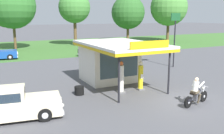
# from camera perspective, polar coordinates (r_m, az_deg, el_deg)

# --- Properties ---
(ground_plane) EXTENTS (300.00, 300.00, 0.00)m
(ground_plane) POSITION_cam_1_polar(r_m,az_deg,el_deg) (15.18, 15.58, -7.50)
(ground_plane) COLOR #4C4C51
(grass_verge_strip) EXTENTS (120.00, 24.00, 0.01)m
(grass_verge_strip) POSITION_cam_1_polar(r_m,az_deg,el_deg) (41.92, -13.32, 4.64)
(grass_verge_strip) COLOR #3D6B2D
(grass_verge_strip) RESTS_ON ground
(service_station_kiosk) EXTENTS (4.50, 7.15, 3.52)m
(service_station_kiosk) POSITION_cam_1_polar(r_m,az_deg,el_deg) (18.43, -0.08, 2.04)
(service_station_kiosk) COLOR silver
(service_station_kiosk) RESTS_ON ground
(gas_pump_nearside) EXTENTS (0.44, 0.44, 2.07)m
(gas_pump_nearside) POSITION_cam_1_polar(r_m,az_deg,el_deg) (15.82, 2.15, -2.69)
(gas_pump_nearside) COLOR slate
(gas_pump_nearside) RESTS_ON ground
(gas_pump_offside) EXTENTS (0.44, 0.44, 1.95)m
(gas_pump_offside) POSITION_cam_1_polar(r_m,az_deg,el_deg) (16.60, 6.67, -2.30)
(gas_pump_offside) COLOR slate
(gas_pump_offside) RESTS_ON ground
(motorcycle_with_rider) EXTENTS (2.19, 0.79, 1.58)m
(motorcycle_with_rider) POSITION_cam_1_polar(r_m,az_deg,el_deg) (14.54, 18.98, -5.85)
(motorcycle_with_rider) COLOR black
(motorcycle_with_rider) RESTS_ON ground
(featured_classic_sedan) EXTENTS (5.45, 2.55, 1.55)m
(featured_classic_sedan) POSITION_cam_1_polar(r_m,az_deg,el_deg) (12.87, -23.45, -8.25)
(featured_classic_sedan) COLOR beige
(featured_classic_sedan) RESTS_ON ground
(parked_car_back_row_far_right) EXTENTS (5.33, 2.16, 1.48)m
(parked_car_back_row_far_right) POSITION_cam_1_polar(r_m,az_deg,el_deg) (31.15, -3.15, 3.87)
(parked_car_back_row_far_right) COLOR black
(parked_car_back_row_far_right) RESTS_ON ground
(parked_car_back_row_far_left) EXTENTS (5.63, 1.95, 1.39)m
(parked_car_back_row_far_left) POSITION_cam_1_polar(r_m,az_deg,el_deg) (36.49, 2.52, 4.95)
(parked_car_back_row_far_left) COLOR beige
(parked_car_back_row_far_left) RESTS_ON ground
(tree_oak_far_right) EXTENTS (6.71, 6.71, 9.81)m
(tree_oak_far_right) POSITION_cam_1_polar(r_m,az_deg,el_deg) (39.34, -22.52, 12.78)
(tree_oak_far_right) COLOR brown
(tree_oak_far_right) RESTS_ON ground
(tree_oak_distant_spare) EXTENTS (6.55, 6.55, 8.98)m
(tree_oak_distant_spare) POSITION_cam_1_polar(r_m,az_deg,el_deg) (49.46, 3.73, 12.46)
(tree_oak_distant_spare) COLOR brown
(tree_oak_distant_spare) RESTS_ON ground
(tree_oak_centre) EXTENTS (5.32, 5.32, 9.11)m
(tree_oak_centre) POSITION_cam_1_polar(r_m,az_deg,el_deg) (42.76, -8.76, 13.46)
(tree_oak_centre) COLOR brown
(tree_oak_centre) RESTS_ON ground
(tree_oak_far_left) EXTENTS (7.26, 7.26, 10.33)m
(tree_oak_far_left) POSITION_cam_1_polar(r_m,az_deg,el_deg) (51.03, 13.09, 13.36)
(tree_oak_far_left) COLOR brown
(tree_oak_far_left) RESTS_ON ground
(roadside_pole_sign) EXTENTS (1.10, 0.12, 5.21)m
(roadside_pole_sign) POSITION_cam_1_polar(r_m,az_deg,el_deg) (24.51, 14.44, 8.11)
(roadside_pole_sign) COLOR black
(roadside_pole_sign) RESTS_ON ground
(spare_tire_stack) EXTENTS (0.60, 0.60, 0.54)m
(spare_tire_stack) POSITION_cam_1_polar(r_m,az_deg,el_deg) (15.74, -7.63, -5.44)
(spare_tire_stack) COLOR black
(spare_tire_stack) RESTS_ON ground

